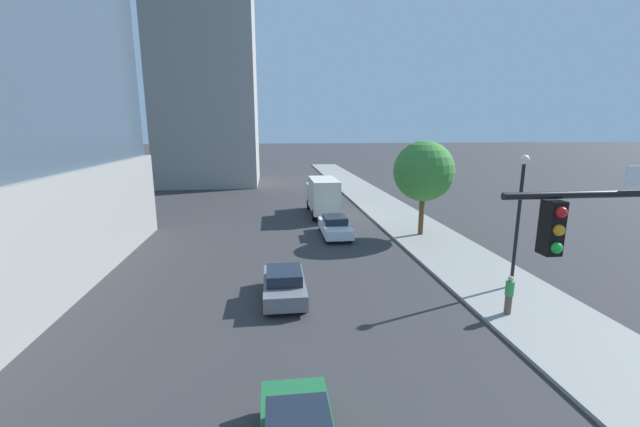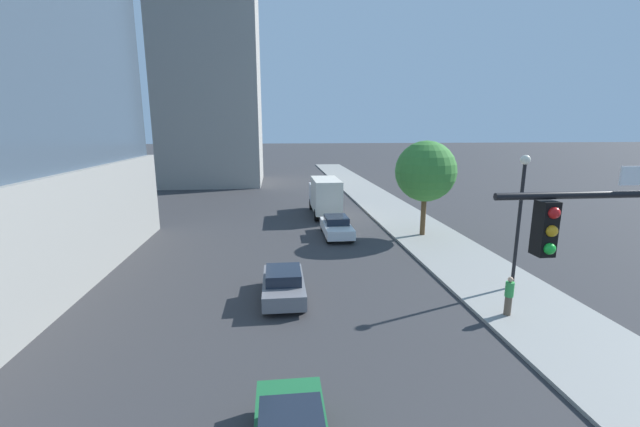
{
  "view_description": "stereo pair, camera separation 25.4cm",
  "coord_description": "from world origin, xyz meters",
  "views": [
    {
      "loc": [
        -2.68,
        -3.38,
        7.67
      ],
      "look_at": [
        -0.32,
        15.91,
        3.48
      ],
      "focal_mm": 22.34,
      "sensor_mm": 36.0,
      "label": 1
    },
    {
      "loc": [
        -2.43,
        -3.41,
        7.67
      ],
      "look_at": [
        -0.32,
        15.91,
        3.48
      ],
      "focal_mm": 22.34,
      "sensor_mm": 36.0,
      "label": 2
    }
  ],
  "objects": [
    {
      "name": "pedestrian_green_shirt",
      "position": [
        6.87,
        10.79,
        0.98
      ],
      "size": [
        0.34,
        0.34,
        1.64
      ],
      "color": "brown",
      "rests_on": "sidewalk"
    },
    {
      "name": "car_gray",
      "position": [
        -2.23,
        13.68,
        0.71
      ],
      "size": [
        1.85,
        4.11,
        1.44
      ],
      "color": "slate",
      "rests_on": "ground"
    },
    {
      "name": "construction_building",
      "position": [
        -10.95,
        54.35,
        19.27
      ],
      "size": [
        19.75,
        17.41,
        42.24
      ],
      "color": "#9E9B93",
      "rests_on": "ground"
    },
    {
      "name": "car_white",
      "position": [
        1.77,
        24.07,
        0.73
      ],
      "size": [
        1.9,
        4.72,
        1.45
      ],
      "color": "silver",
      "rests_on": "ground"
    },
    {
      "name": "street_lamp",
      "position": [
        8.73,
        13.48,
        4.25
      ],
      "size": [
        0.44,
        0.44,
        6.33
      ],
      "color": "black",
      "rests_on": "sidewalk"
    },
    {
      "name": "street_tree",
      "position": [
        7.9,
        23.32,
        4.7
      ],
      "size": [
        4.23,
        4.23,
        6.68
      ],
      "color": "brown",
      "rests_on": "sidewalk"
    },
    {
      "name": "box_truck",
      "position": [
        1.77,
        31.05,
        1.86
      ],
      "size": [
        2.24,
        7.13,
        3.38
      ],
      "color": "silver",
      "rests_on": "ground"
    },
    {
      "name": "sidewalk",
      "position": [
        8.24,
        20.0,
        0.07
      ],
      "size": [
        5.03,
        120.0,
        0.15
      ],
      "primitive_type": "cube",
      "color": "gray",
      "rests_on": "ground"
    }
  ]
}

